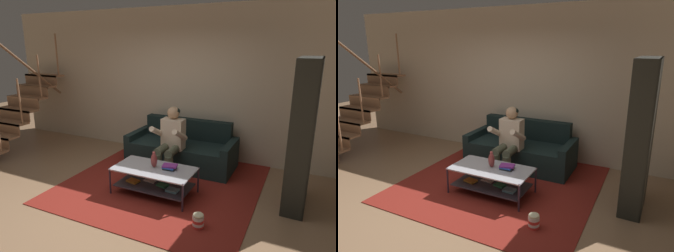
# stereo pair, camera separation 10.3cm
# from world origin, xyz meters

# --- Properties ---
(ground) EXTENTS (16.80, 16.80, 0.00)m
(ground) POSITION_xyz_m (0.00, 0.00, 0.00)
(ground) COLOR #9A7453
(back_partition) EXTENTS (8.40, 0.12, 2.90)m
(back_partition) POSITION_xyz_m (0.00, 2.46, 1.45)
(back_partition) COLOR beige
(back_partition) RESTS_ON ground
(staircase_run) EXTENTS (0.97, 1.89, 2.44)m
(staircase_run) POSITION_xyz_m (-3.22, 1.21, 0.89)
(staircase_run) COLOR #A87552
(staircase_run) RESTS_ON ground
(couch) EXTENTS (1.96, 0.85, 0.83)m
(couch) POSITION_xyz_m (0.33, 1.83, 0.29)
(couch) COLOR black
(couch) RESTS_ON ground
(person_seated_center) EXTENTS (0.50, 0.58, 1.19)m
(person_seated_center) POSITION_xyz_m (0.33, 1.33, 0.65)
(person_seated_center) COLOR #545943
(person_seated_center) RESTS_ON ground
(coffee_table) EXTENTS (1.21, 0.63, 0.41)m
(coffee_table) POSITION_xyz_m (0.40, 0.60, 0.27)
(coffee_table) COLOR #B8B8C1
(coffee_table) RESTS_ON ground
(area_rug) EXTENTS (3.00, 3.18, 0.01)m
(area_rug) POSITION_xyz_m (0.36, 1.10, 0.01)
(area_rug) COLOR maroon
(area_rug) RESTS_ON ground
(vase) EXTENTS (0.10, 0.10, 0.24)m
(vase) POSITION_xyz_m (0.38, 0.64, 0.53)
(vase) COLOR #913635
(vase) RESTS_ON coffee_table
(book_stack) EXTENTS (0.24, 0.19, 0.06)m
(book_stack) POSITION_xyz_m (0.62, 0.68, 0.44)
(book_stack) COLOR #282D25
(book_stack) RESTS_ON coffee_table
(bookshelf) EXTENTS (0.32, 0.87, 2.04)m
(bookshelf) POSITION_xyz_m (2.38, 1.20, 0.80)
(bookshelf) COLOR black
(bookshelf) RESTS_ON ground
(popcorn_tub) EXTENTS (0.14, 0.14, 0.20)m
(popcorn_tub) POSITION_xyz_m (1.30, 0.06, 0.10)
(popcorn_tub) COLOR red
(popcorn_tub) RESTS_ON ground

